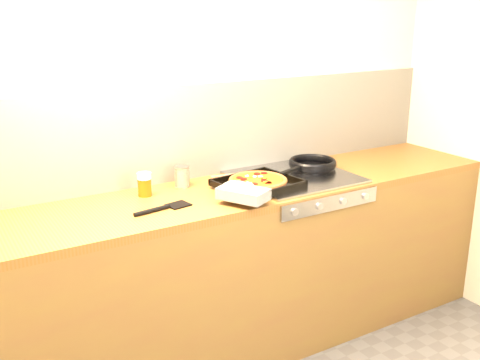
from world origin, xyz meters
TOP-DOWN VIEW (x-y plane):
  - room_shell at (0.00, 1.39)m, footprint 3.20×3.20m
  - counter_run at (0.00, 1.10)m, footprint 3.20×0.62m
  - stovetop at (0.45, 1.10)m, footprint 0.60×0.56m
  - pizza_on_tray at (0.13, 1.00)m, footprint 0.51×0.48m
  - frying_pan at (0.61, 1.16)m, footprint 0.47×0.34m
  - tomato_can at (-0.13, 1.27)m, footprint 0.09×0.09m
  - juice_glass at (-0.35, 1.23)m, footprint 0.08×0.08m
  - wooden_spoon at (0.23, 1.28)m, footprint 0.30×0.09m
  - black_spatula at (-0.35, 1.01)m, footprint 0.29×0.10m

SIDE VIEW (x-z plane):
  - counter_run at x=0.00m, z-range 0.00..0.90m
  - stovetop at x=0.45m, z-range 0.90..0.92m
  - black_spatula at x=-0.35m, z-range 0.90..0.92m
  - wooden_spoon at x=0.23m, z-range 0.90..0.92m
  - frying_pan at x=0.61m, z-range 0.92..0.96m
  - pizza_on_tray at x=0.13m, z-range 0.91..0.97m
  - tomato_can at x=-0.13m, z-range 0.90..1.01m
  - juice_glass at x=-0.35m, z-range 0.90..1.02m
  - room_shell at x=0.00m, z-range -0.45..2.75m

